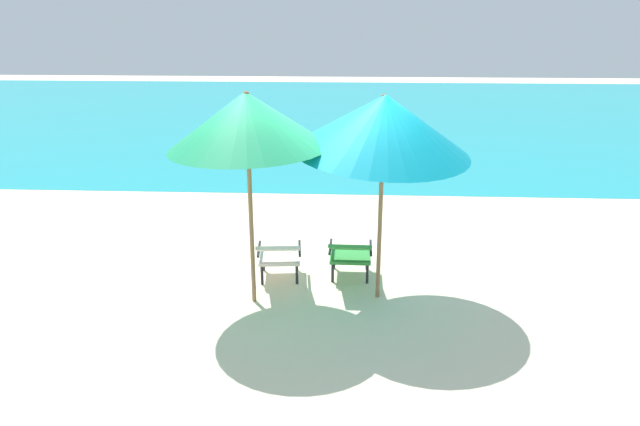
% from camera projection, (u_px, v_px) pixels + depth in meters
% --- Properties ---
extents(ground_plane, '(40.00, 40.00, 0.00)m').
position_uv_depth(ground_plane, '(330.00, 188.00, 11.49)').
color(ground_plane, beige).
extents(ocean_band, '(40.00, 18.00, 0.01)m').
position_uv_depth(ocean_band, '(339.00, 114.00, 19.56)').
color(ocean_band, teal).
rests_on(ocean_band, ground_plane).
extents(lounge_chair_left, '(0.62, 0.92, 0.68)m').
position_uv_depth(lounge_chair_left, '(279.00, 254.00, 7.36)').
color(lounge_chair_left, silver).
rests_on(lounge_chair_left, ground_plane).
extents(lounge_chair_right, '(0.56, 0.88, 0.68)m').
position_uv_depth(lounge_chair_right, '(350.00, 252.00, 7.40)').
color(lounge_chair_right, '#338E3D').
rests_on(lounge_chair_right, ground_plane).
extents(beach_umbrella_left, '(2.27, 2.26, 2.50)m').
position_uv_depth(beach_umbrella_left, '(247.00, 120.00, 6.32)').
color(beach_umbrella_left, olive).
rests_on(beach_umbrella_left, ground_plane).
extents(beach_umbrella_right, '(2.80, 2.81, 2.52)m').
position_uv_depth(beach_umbrella_right, '(383.00, 124.00, 6.44)').
color(beach_umbrella_right, olive).
rests_on(beach_umbrella_right, ground_plane).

